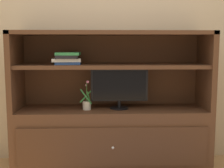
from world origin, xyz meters
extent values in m
cube|color=tan|center=(0.00, 0.75, 1.40)|extent=(6.00, 0.10, 2.80)
cube|color=#4C2D1C|center=(0.00, 0.40, 0.31)|extent=(1.90, 0.49, 0.61)
cube|color=#462A19|center=(0.00, 0.14, 0.31)|extent=(1.75, 0.02, 0.37)
sphere|color=silver|center=(0.00, 0.13, 0.31)|extent=(0.02, 0.02, 0.02)
cube|color=#4C2D1C|center=(-0.92, 0.40, 0.99)|extent=(0.05, 0.49, 0.75)
cube|color=#4C2D1C|center=(0.92, 0.40, 0.99)|extent=(0.05, 0.49, 0.75)
cube|color=#4C2D1C|center=(0.00, 0.64, 0.99)|extent=(1.90, 0.02, 0.75)
cube|color=#4C2D1C|center=(0.00, 0.40, 1.35)|extent=(1.90, 0.49, 0.04)
cube|color=#4C2D1C|center=(0.00, 0.40, 1.03)|extent=(1.80, 0.44, 0.04)
cylinder|color=black|center=(0.07, 0.39, 0.62)|extent=(0.18, 0.18, 0.01)
cylinder|color=black|center=(0.07, 0.39, 0.66)|extent=(0.03, 0.03, 0.06)
cube|color=black|center=(0.07, 0.39, 0.85)|extent=(0.56, 0.02, 0.31)
cube|color=black|center=(0.07, 0.38, 0.85)|extent=(0.52, 0.00, 0.28)
cylinder|color=beige|center=(-0.24, 0.35, 0.65)|extent=(0.08, 0.08, 0.08)
cylinder|color=#3D6B33|center=(-0.24, 0.35, 0.79)|extent=(0.01, 0.01, 0.19)
cube|color=#2D7A38|center=(-0.23, 0.35, 0.74)|extent=(0.03, 0.08, 0.11)
cube|color=#2D7A38|center=(-0.25, 0.37, 0.74)|extent=(0.12, 0.05, 0.13)
cube|color=#2D7A38|center=(-0.25, 0.34, 0.74)|extent=(0.12, 0.04, 0.15)
sphere|color=#C6729E|center=(-0.23, 0.34, 0.89)|extent=(0.03, 0.03, 0.03)
sphere|color=#C6729E|center=(-0.25, 0.37, 0.85)|extent=(0.02, 0.02, 0.02)
cube|color=#2D519E|center=(-0.42, 0.40, 1.06)|extent=(0.26, 0.28, 0.03)
cube|color=silver|center=(-0.44, 0.40, 1.09)|extent=(0.30, 0.30, 0.03)
cube|color=black|center=(-0.43, 0.39, 1.12)|extent=(0.24, 0.29, 0.03)
cube|color=#338C4C|center=(-0.42, 0.40, 1.15)|extent=(0.22, 0.29, 0.03)
camera|label=1|loc=(-0.10, -2.45, 1.23)|focal=47.22mm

